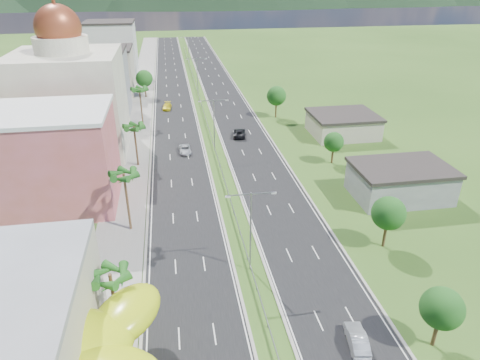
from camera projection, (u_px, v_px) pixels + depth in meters
ground at (267, 327)px, 45.43m from camera, size 500.00×500.00×0.00m
road_left at (174, 101)px, 123.92m from camera, size 11.00×260.00×0.04m
road_right at (225, 98)px, 126.13m from camera, size 11.00×260.00×0.04m
sidewalk_left at (140, 102)px, 122.50m from camera, size 7.00×260.00×0.12m
median_guardrail at (205, 116)px, 108.83m from camera, size 0.10×216.06×0.76m
streetlight_median_b at (251, 224)px, 51.29m from camera, size 6.04×0.25×11.00m
streetlight_median_c at (214, 120)px, 86.67m from camera, size 6.04×0.25×11.00m
streetlight_median_d at (197, 73)px, 126.47m from camera, size 6.04×0.25×11.00m
streetlight_median_e at (188, 48)px, 166.28m from camera, size 6.04×0.25×11.00m
lime_canopy at (52, 347)px, 36.73m from camera, size 18.00×15.00×7.40m
pink_shophouse at (47, 161)px, 66.29m from camera, size 20.00×15.00×15.00m
domed_building at (70, 97)px, 84.93m from camera, size 20.00×20.00×28.70m
midrise_grey at (95, 84)px, 108.67m from camera, size 16.00×15.00×16.00m
midrise_beige at (106, 72)px, 128.80m from camera, size 16.00×15.00×13.00m
midrise_white at (112, 50)px, 148.03m from camera, size 16.00×15.00×18.00m
shed_near at (400, 183)px, 70.56m from camera, size 15.00×10.00×5.00m
shed_far at (343, 125)px, 97.52m from camera, size 14.00×12.00×4.40m
palm_tree_b at (110, 278)px, 41.79m from camera, size 3.60×3.60×8.10m
palm_tree_c at (124, 177)px, 58.84m from camera, size 3.60×3.60×9.60m
palm_tree_d at (134, 129)px, 79.61m from camera, size 3.60×3.60×8.60m
palm_tree_e at (140, 91)px, 101.38m from camera, size 3.60×3.60×9.40m
leafy_tree_lfar at (144, 79)px, 124.71m from camera, size 4.90×4.90×8.05m
leafy_tree_ra at (442, 308)px, 41.25m from camera, size 4.20×4.20×6.90m
leafy_tree_rb at (389, 213)px, 56.55m from camera, size 4.55×4.55×7.47m
leafy_tree_rc at (334, 142)px, 82.12m from camera, size 3.85×3.85×6.33m
leafy_tree_rd at (276, 96)px, 107.53m from camera, size 4.90×4.90×8.05m
mountain_ridge at (229, 5)px, 452.31m from camera, size 860.00×140.00×90.00m
car_silver_mid_left at (185, 149)px, 88.39m from camera, size 2.44×5.05×1.39m
car_yellow_far_left at (167, 106)px, 116.02m from camera, size 2.62×5.36×1.50m
car_silver_right at (357, 339)px, 42.93m from camera, size 2.45×5.07×1.60m
car_dark_far_right at (239, 133)px, 97.02m from camera, size 3.59×6.10×1.59m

